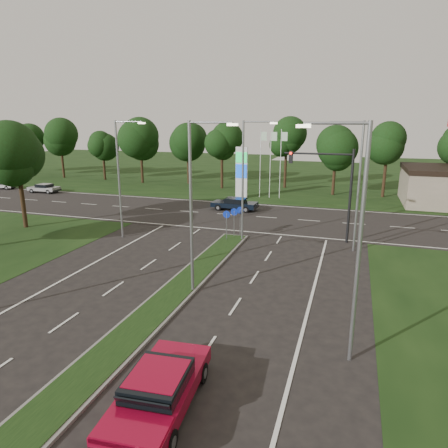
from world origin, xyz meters
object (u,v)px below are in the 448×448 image
(red_sedan, at_px, (159,389))
(far_car_a, at_px, (44,188))
(navy_sedan, at_px, (235,204))
(far_car_b, at_px, (2,185))

(red_sedan, relative_size, far_car_a, 1.31)
(navy_sedan, relative_size, far_car_b, 1.18)
(far_car_a, relative_size, far_car_b, 1.00)
(red_sedan, bearing_deg, navy_sedan, 97.00)
(navy_sedan, bearing_deg, red_sedan, -166.39)
(red_sedan, distance_m, far_car_b, 50.85)
(red_sedan, height_order, far_car_a, red_sedan)
(navy_sedan, bearing_deg, far_car_b, 86.94)
(red_sedan, relative_size, far_car_b, 1.31)
(navy_sedan, height_order, far_car_b, navy_sedan)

